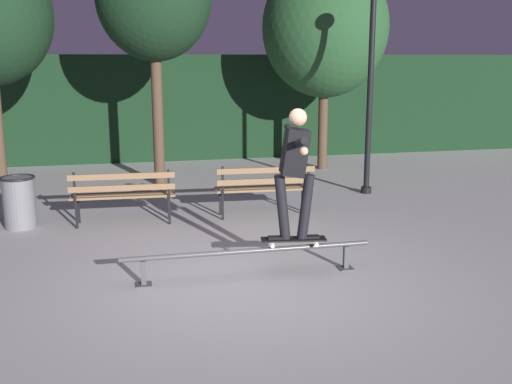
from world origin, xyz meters
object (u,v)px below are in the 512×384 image
object	(u,v)px
lamp_post_right	(371,62)
trash_can	(19,201)
grind_rail	(248,255)
park_bench_left_center	(265,185)
skateboard	(294,240)
tree_far_right	(325,28)
skateboarder	(295,163)
park_bench_leftmost	(123,191)

from	to	relation	value
lamp_post_right	trash_can	xyz separation A→B (m)	(-6.16, -1.07, -2.07)
grind_rail	park_bench_left_center	size ratio (longest dim) A/B	1.86
skateboard	grind_rail	bearing A→B (deg)	180.00
grind_rail	tree_far_right	xyz separation A→B (m)	(3.25, 6.70, 2.95)
skateboarder	park_bench_left_center	world-z (taller)	skateboarder
grind_rail	park_bench_leftmost	world-z (taller)	park_bench_leftmost
grind_rail	park_bench_leftmost	bearing A→B (deg)	117.56
park_bench_left_center	tree_far_right	bearing A→B (deg)	59.24
tree_far_right	lamp_post_right	size ratio (longest dim) A/B	1.23
skateboarder	tree_far_right	bearing A→B (deg)	68.11
park_bench_left_center	tree_far_right	size ratio (longest dim) A/B	0.34
grind_rail	park_bench_leftmost	size ratio (longest dim) A/B	1.86
grind_rail	skateboard	bearing A→B (deg)	0.00
lamp_post_right	trash_can	bearing A→B (deg)	-170.14
park_bench_left_center	lamp_post_right	bearing A→B (deg)	28.85
skateboarder	park_bench_left_center	size ratio (longest dim) A/B	0.96
skateboard	skateboarder	xyz separation A→B (m)	(0.00, -0.00, 0.94)
park_bench_left_center	trash_can	world-z (taller)	park_bench_left_center
park_bench_leftmost	tree_far_right	xyz separation A→B (m)	(4.65, 4.01, 2.68)
park_bench_left_center	tree_far_right	xyz separation A→B (m)	(2.39, 4.01, 2.68)
park_bench_left_center	trash_can	xyz separation A→B (m)	(-3.82, 0.22, -0.12)
grind_rail	lamp_post_right	xyz separation A→B (m)	(3.21, 3.98, 2.21)
tree_far_right	skateboard	bearing A→B (deg)	-111.91
skateboard	tree_far_right	world-z (taller)	tree_far_right
skateboard	park_bench_leftmost	xyz separation A→B (m)	(-1.96, 2.69, 0.11)
park_bench_leftmost	park_bench_left_center	distance (m)	2.27
park_bench_left_center	grind_rail	bearing A→B (deg)	-107.82
lamp_post_right	trash_can	distance (m)	6.59
park_bench_leftmost	park_bench_left_center	size ratio (longest dim) A/B	1.00
skateboarder	park_bench_left_center	bearing A→B (deg)	83.56
tree_far_right	skateboarder	bearing A→B (deg)	-111.89
grind_rail	skateboard	distance (m)	0.58
skateboard	park_bench_leftmost	size ratio (longest dim) A/B	0.49
tree_far_right	grind_rail	bearing A→B (deg)	-115.89
grind_rail	trash_can	size ratio (longest dim) A/B	3.77
park_bench_leftmost	park_bench_left_center	xyz separation A→B (m)	(2.27, 0.00, 0.00)
skateboard	trash_can	bearing A→B (deg)	140.39
skateboard	tree_far_right	distance (m)	7.74
grind_rail	skateboarder	world-z (taller)	skateboarder
park_bench_leftmost	trash_can	size ratio (longest dim) A/B	2.02
grind_rail	skateboarder	size ratio (longest dim) A/B	1.93
park_bench_leftmost	lamp_post_right	xyz separation A→B (m)	(4.61, 1.29, 1.94)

